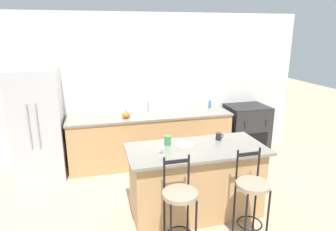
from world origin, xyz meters
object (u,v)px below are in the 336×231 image
bar_stool_far (252,194)px  tumbler_cup (168,140)px  pumpkin_decoration (126,115)px  refrigerator (38,124)px  dinner_plate (185,145)px  wine_glass (162,144)px  coffee_mug (219,136)px  bar_stool_near (180,203)px  soap_bottle (210,105)px  oven_range (246,129)px

bar_stool_far → tumbler_cup: bearing=130.5°
pumpkin_decoration → refrigerator: bearing=177.5°
dinner_plate → wine_glass: size_ratio=1.26×
pumpkin_decoration → bar_stool_far: bearing=-64.0°
dinner_plate → coffee_mug: size_ratio=2.25×
refrigerator → bar_stool_near: bearing=-54.0°
refrigerator → coffee_mug: (2.52, -1.49, 0.08)m
bar_stool_near → dinner_plate: bearing=69.0°
bar_stool_near → coffee_mug: (0.81, 0.87, 0.38)m
bar_stool_far → bar_stool_near: bearing=178.9°
wine_glass → soap_bottle: bearing=54.6°
refrigerator → bar_stool_near: (1.71, -2.35, -0.30)m
oven_range → pumpkin_decoration: size_ratio=6.68×
refrigerator → bar_stool_far: 3.50m
refrigerator → pumpkin_decoration: size_ratio=12.51×
wine_glass → soap_bottle: size_ratio=1.27×
wine_glass → bar_stool_near: bearing=-83.7°
refrigerator → pumpkin_decoration: bearing=-2.5°
dinner_plate → bar_stool_far: bearing=-55.9°
bar_stool_near → soap_bottle: size_ratio=7.09×
refrigerator → wine_glass: 2.45m
bar_stool_near → dinner_plate: (0.30, 0.79, 0.34)m
dinner_plate → bar_stool_near: bearing=-111.0°
tumbler_cup → soap_bottle: bearing=53.1°
wine_glass → oven_range: bearing=40.4°
refrigerator → dinner_plate: 2.55m
pumpkin_decoration → soap_bottle: size_ratio=0.94×
bar_stool_far → wine_glass: size_ratio=5.58×
refrigerator → wine_glass: refrigerator is taller
wine_glass → coffee_mug: size_ratio=1.79×
oven_range → bar_stool_far: (-1.25, -2.41, 0.12)m
refrigerator → soap_bottle: 3.11m
bar_stool_near → bar_stool_far: size_ratio=1.00×
soap_bottle → bar_stool_near: bearing=-118.2°
coffee_mug → tumbler_cup: 0.72m
oven_range → bar_stool_near: bearing=-131.2°
refrigerator → soap_bottle: (3.10, 0.24, 0.08)m
wine_glass → refrigerator: bearing=132.5°
dinner_plate → tumbler_cup: (-0.21, 0.08, 0.05)m
bar_stool_far → tumbler_cup: 1.23m
oven_range → pumpkin_decoration: (-2.38, -0.10, 0.50)m
refrigerator → bar_stool_far: (2.56, -2.37, -0.30)m
refrigerator → coffee_mug: size_ratio=16.48×
wine_glass → pumpkin_decoration: (-0.22, 1.74, -0.10)m
refrigerator → bar_stool_far: size_ratio=1.65×
wine_glass → coffee_mug: 0.93m
oven_range → tumbler_cup: tumbler_cup is taller
bar_stool_far → coffee_mug: bearing=92.1°
refrigerator → bar_stool_near: refrigerator is taller
tumbler_cup → oven_range: bearing=37.3°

